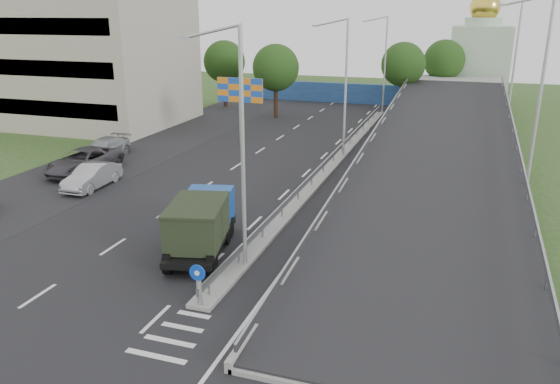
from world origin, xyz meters
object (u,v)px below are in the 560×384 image
at_px(billboard, 240,94).
at_px(lamp_post_far, 383,60).
at_px(lamp_post_mid, 343,81).
at_px(parked_car_d, 104,148).
at_px(lamp_post_near, 238,138).
at_px(dump_truck, 201,222).
at_px(church, 480,57).
at_px(parked_car_c, 84,161).
at_px(sign_bollard, 199,285).
at_px(parked_car_b, 92,176).

bearing_deg(billboard, lamp_post_far, 63.16).
height_order(lamp_post_mid, lamp_post_far, same).
relative_size(billboard, parked_car_d, 1.08).
bearing_deg(lamp_post_near, dump_truck, 157.82).
bearing_deg(lamp_post_far, lamp_post_near, -90.00).
height_order(church, parked_car_c, church).
bearing_deg(lamp_post_far, sign_bollard, -90.14).
bearing_deg(sign_bollard, church, 80.19).
bearing_deg(parked_car_c, parked_car_d, 108.81).
height_order(sign_bollard, lamp_post_far, lamp_post_far).
bearing_deg(parked_car_b, sign_bollard, -42.68).
bearing_deg(parked_car_b, lamp_post_near, -31.47).
bearing_deg(church, sign_bollard, -99.81).
distance_m(sign_bollard, lamp_post_near, 6.12).
bearing_deg(church, lamp_post_near, -100.38).
bearing_deg(parked_car_c, lamp_post_near, -30.45).
relative_size(sign_bollard, billboard, 0.30).
height_order(lamp_post_near, parked_car_b, lamp_post_near).
height_order(sign_bollard, church, church).
distance_m(lamp_post_far, parked_car_b, 35.47).
height_order(billboard, parked_car_c, billboard).
distance_m(lamp_post_mid, parked_car_c, 19.41).
distance_m(lamp_post_mid, church, 35.41).
height_order(parked_car_c, parked_car_d, parked_car_c).
xyz_separation_m(lamp_post_near, parked_car_d, (-17.19, 14.13, -5.07)).
xyz_separation_m(sign_bollard, lamp_post_near, (0.11, 3.83, 4.77)).
height_order(lamp_post_mid, parked_car_b, lamp_post_mid).
relative_size(sign_bollard, church, 0.12).
xyz_separation_m(lamp_post_mid, dump_truck, (-2.35, -19.04, -4.34)).
relative_size(sign_bollard, parked_car_c, 0.28).
xyz_separation_m(lamp_post_far, billboard, (-9.11, -18.00, -1.62)).
distance_m(sign_bollard, lamp_post_far, 44.08).
bearing_deg(church, lamp_post_far, -125.24).
height_order(lamp_post_near, parked_car_d, lamp_post_near).
distance_m(lamp_post_mid, parked_car_d, 18.86).
xyz_separation_m(church, parked_car_b, (-23.21, -46.48, -4.55)).
xyz_separation_m(lamp_post_mid, parked_car_b, (-13.32, -12.48, -5.05)).
xyz_separation_m(church, dump_truck, (-12.24, -53.04, -3.84)).
distance_m(sign_bollard, dump_truck, 5.30).
bearing_deg(lamp_post_mid, parked_car_b, -136.87).
bearing_deg(parked_car_b, parked_car_c, 132.89).
height_order(sign_bollard, parked_car_d, sign_bollard).
bearing_deg(lamp_post_far, billboard, -116.84).
height_order(lamp_post_near, church, church).
distance_m(lamp_post_near, parked_car_d, 22.82).
height_order(lamp_post_near, lamp_post_mid, same).
xyz_separation_m(parked_car_c, parked_car_d, (-1.18, 3.91, -0.10)).
height_order(lamp_post_mid, billboard, lamp_post_mid).
relative_size(dump_truck, parked_car_b, 1.38).
bearing_deg(lamp_post_near, lamp_post_far, 90.00).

